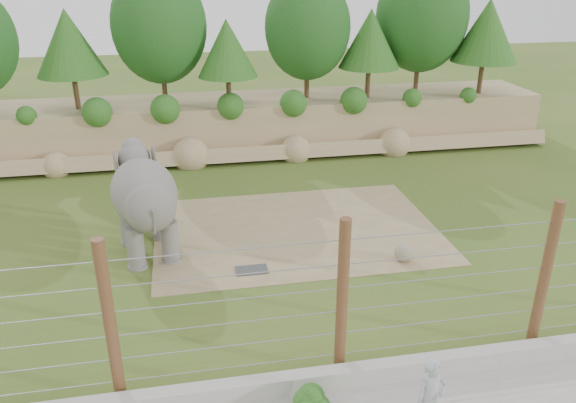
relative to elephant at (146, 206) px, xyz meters
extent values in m
plane|color=#3D5D1F|center=(4.60, -2.32, -1.66)|extent=(90.00, 90.00, 0.00)
cube|color=tan|center=(4.60, 10.68, -0.41)|extent=(30.00, 4.00, 2.50)
cube|color=tan|center=(4.60, 8.38, -1.31)|extent=(30.00, 1.37, 1.07)
cylinder|color=#3F2B19|center=(-3.40, 10.18, 1.62)|extent=(0.24, 0.24, 1.58)
sphere|color=#19481A|center=(-3.40, 10.18, 3.76)|extent=(3.60, 3.60, 3.60)
cylinder|color=#3F2B19|center=(0.60, 10.68, 1.80)|extent=(0.24, 0.24, 1.92)
sphere|color=#19481A|center=(0.60, 10.68, 4.41)|extent=(4.40, 4.40, 4.40)
cylinder|color=#3F2B19|center=(3.60, 9.48, 1.54)|extent=(0.24, 0.24, 1.40)
sphere|color=#19481A|center=(3.60, 9.48, 3.44)|extent=(3.20, 3.20, 3.20)
cylinder|color=#3F2B19|center=(7.60, 10.48, 1.75)|extent=(0.24, 0.24, 1.82)
sphere|color=#19481A|center=(7.60, 10.48, 4.22)|extent=(4.16, 4.16, 4.16)
cylinder|color=#3F2B19|center=(10.60, 9.88, 1.59)|extent=(0.24, 0.24, 1.50)
sphere|color=#19481A|center=(10.60, 9.88, 3.63)|extent=(3.44, 3.44, 3.44)
cylinder|color=#3F2B19|center=(13.60, 10.88, 1.85)|extent=(0.24, 0.24, 2.03)
sphere|color=#19481A|center=(13.60, 10.88, 4.61)|extent=(4.64, 4.64, 4.64)
cylinder|color=#3F2B19|center=(16.60, 9.68, 1.66)|extent=(0.24, 0.24, 1.64)
sphere|color=#19481A|center=(16.60, 9.68, 3.89)|extent=(3.76, 3.76, 3.76)
cube|color=#967F56|center=(5.10, 0.68, -1.65)|extent=(10.00, 7.00, 0.02)
cube|color=#262628|center=(3.15, -1.85, -1.63)|extent=(1.00, 0.60, 0.03)
sphere|color=gray|center=(8.03, -2.15, -1.34)|extent=(0.60, 0.60, 0.60)
cube|color=#A19E95|center=(4.60, -7.32, -1.41)|extent=(26.00, 0.35, 0.50)
cylinder|color=brown|center=(-0.40, -6.82, 0.34)|extent=(0.26, 0.26, 4.00)
cylinder|color=brown|center=(4.60, -6.82, 0.34)|extent=(0.26, 0.26, 4.00)
cylinder|color=brown|center=(9.60, -6.82, 0.34)|extent=(0.26, 0.26, 4.00)
cylinder|color=#949499|center=(4.60, -6.82, -1.16)|extent=(20.00, 0.02, 0.02)
cylinder|color=#949499|center=(4.60, -6.82, -0.56)|extent=(20.00, 0.02, 0.02)
cylinder|color=#949499|center=(4.60, -6.82, 0.04)|extent=(20.00, 0.02, 0.02)
cylinder|color=#949499|center=(4.60, -6.82, 0.64)|extent=(20.00, 0.02, 0.02)
cylinder|color=#949499|center=(4.60, -6.82, 1.24)|extent=(20.00, 0.02, 0.02)
cylinder|color=#949499|center=(4.60, -6.82, 1.84)|extent=(20.00, 0.02, 0.02)
imported|color=#BABDC4|center=(5.85, -9.00, -0.74)|extent=(0.71, 0.51, 1.83)
camera|label=1|loc=(1.44, -17.00, 7.36)|focal=35.00mm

